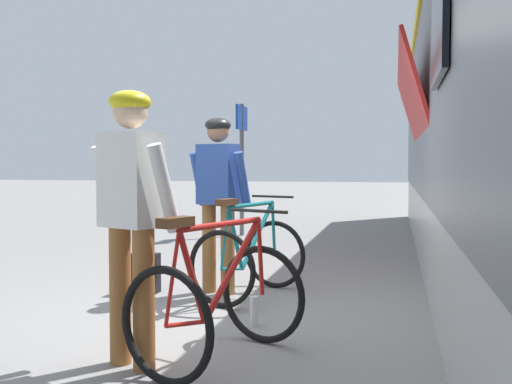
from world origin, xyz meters
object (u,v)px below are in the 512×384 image
object	(u,v)px
bicycle_near_teal	(250,256)
backpack_on_platform	(145,273)
cyclist_far_in_white	(131,203)
cyclist_near_in_blue	(218,189)
water_bottle_near_the_bikes	(254,311)
bicycle_far_red	(219,302)
platform_sign_post	(242,147)

from	to	relation	value
bicycle_near_teal	backpack_on_platform	bearing A→B (deg)	-177.72
cyclist_far_in_white	backpack_on_platform	bearing A→B (deg)	111.96
cyclist_near_in_blue	cyclist_far_in_white	world-z (taller)	same
cyclist_far_in_white	backpack_on_platform	size ratio (longest dim) A/B	4.40
water_bottle_near_the_bikes	cyclist_near_in_blue	bearing A→B (deg)	119.84
bicycle_near_teal	bicycle_far_red	size ratio (longest dim) A/B	0.98
bicycle_near_teal	bicycle_far_red	xyz separation A→B (m)	(0.26, -1.90, 0.00)
cyclist_near_in_blue	water_bottle_near_the_bikes	xyz separation A→B (m)	(0.64, -1.11, -0.93)
bicycle_near_teal	backpack_on_platform	xyz separation A→B (m)	(-1.08, -0.04, -0.20)
bicycle_far_red	platform_sign_post	xyz separation A→B (m)	(-1.62, 6.81, 1.22)
backpack_on_platform	water_bottle_near_the_bikes	world-z (taller)	backpack_on_platform
bicycle_near_teal	platform_sign_post	world-z (taller)	platform_sign_post
cyclist_near_in_blue	cyclist_far_in_white	xyz separation A→B (m)	(0.10, -2.22, 0.00)
backpack_on_platform	cyclist_near_in_blue	bearing A→B (deg)	14.71
platform_sign_post	cyclist_near_in_blue	bearing A→B (deg)	-78.12
cyclist_far_in_white	water_bottle_near_the_bikes	size ratio (longest dim) A/B	7.39
water_bottle_near_the_bikes	cyclist_far_in_white	bearing A→B (deg)	-115.80
water_bottle_near_the_bikes	platform_sign_post	world-z (taller)	platform_sign_post
cyclist_far_in_white	bicycle_near_teal	distance (m)	2.21
backpack_on_platform	cyclist_far_in_white	bearing A→B (deg)	-65.94
cyclist_near_in_blue	backpack_on_platform	distance (m)	1.14
backpack_on_platform	platform_sign_post	distance (m)	5.17
bicycle_far_red	backpack_on_platform	xyz separation A→B (m)	(-1.34, 1.86, -0.20)
backpack_on_platform	water_bottle_near_the_bikes	size ratio (longest dim) A/B	1.68
cyclist_near_in_blue	bicycle_near_teal	xyz separation A→B (m)	(0.35, -0.12, -0.65)
bicycle_far_red	backpack_on_platform	size ratio (longest dim) A/B	3.13
cyclist_near_in_blue	water_bottle_near_the_bikes	bearing A→B (deg)	-60.16
water_bottle_near_the_bikes	platform_sign_post	distance (m)	6.31
cyclist_near_in_blue	platform_sign_post	distance (m)	4.93
water_bottle_near_the_bikes	backpack_on_platform	bearing A→B (deg)	145.31
cyclist_near_in_blue	backpack_on_platform	world-z (taller)	cyclist_near_in_blue
cyclist_near_in_blue	water_bottle_near_the_bikes	distance (m)	1.58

